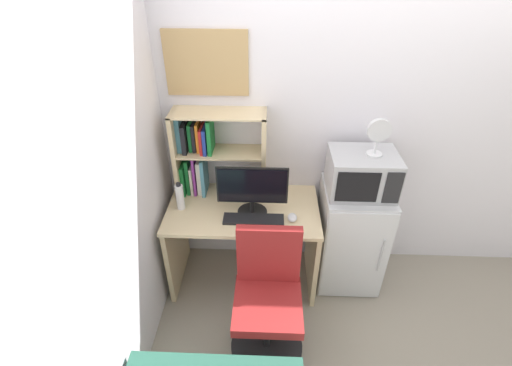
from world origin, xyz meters
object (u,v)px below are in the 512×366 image
at_px(hutch_bookshelf, 207,152).
at_px(microwave, 362,173).
at_px(water_bottle, 180,197).
at_px(desk_chair, 268,303).
at_px(monitor, 252,189).
at_px(keyboard, 254,219).
at_px(desk_fan, 378,135).
at_px(mini_fridge, 350,236).
at_px(computer_mouse, 292,218).
at_px(wall_corkboard, 206,63).

bearing_deg(hutch_bookshelf, microwave, -7.44).
bearing_deg(water_bottle, desk_chair, -40.90).
bearing_deg(microwave, monitor, -171.14).
relative_size(keyboard, desk_fan, 1.62).
height_order(hutch_bookshelf, microwave, hutch_bookshelf).
distance_m(mini_fridge, desk_fan, 0.91).
xyz_separation_m(computer_mouse, wall_corkboard, (-0.62, 0.44, 0.97)).
distance_m(hutch_bookshelf, desk_chair, 1.18).
xyz_separation_m(microwave, desk_chair, (-0.66, -0.67, -0.63)).
height_order(mini_fridge, desk_chair, desk_chair).
bearing_deg(keyboard, hutch_bookshelf, 135.46).
xyz_separation_m(keyboard, mini_fridge, (0.78, 0.21, -0.32)).
height_order(monitor, microwave, microwave).
relative_size(computer_mouse, water_bottle, 0.43).
height_order(keyboard, water_bottle, water_bottle).
distance_m(computer_mouse, wall_corkboard, 1.24).
relative_size(water_bottle, wall_corkboard, 0.39).
bearing_deg(desk_fan, hutch_bookshelf, 172.67).
bearing_deg(water_bottle, wall_corkboard, 57.84).
relative_size(hutch_bookshelf, wall_corkboard, 1.20).
bearing_deg(mini_fridge, water_bottle, -176.42).
height_order(keyboard, wall_corkboard, wall_corkboard).
height_order(water_bottle, microwave, microwave).
relative_size(computer_mouse, microwave, 0.20).
height_order(computer_mouse, desk_fan, desk_fan).
relative_size(hutch_bookshelf, mini_fridge, 0.78).
height_order(microwave, desk_chair, microwave).
bearing_deg(microwave, hutch_bookshelf, 172.56).
distance_m(monitor, microwave, 0.80).
bearing_deg(water_bottle, keyboard, -12.78).
xyz_separation_m(monitor, keyboard, (0.01, -0.09, -0.20)).
bearing_deg(keyboard, desk_chair, -75.79).
relative_size(hutch_bookshelf, water_bottle, 3.05).
height_order(monitor, wall_corkboard, wall_corkboard).
height_order(microwave, desk_fan, desk_fan).
xyz_separation_m(hutch_bookshelf, desk_chair, (0.48, -0.82, -0.70)).
xyz_separation_m(monitor, desk_chair, (0.13, -0.54, -0.55)).
distance_m(water_bottle, desk_chair, 0.99).
bearing_deg(monitor, computer_mouse, -12.90).
bearing_deg(hutch_bookshelf, desk_fan, -7.33).
relative_size(microwave, desk_chair, 0.50).
distance_m(microwave, desk_chair, 1.13).
distance_m(computer_mouse, mini_fridge, 0.62).
relative_size(keyboard, microwave, 0.92).
bearing_deg(microwave, desk_chair, -134.80).
relative_size(water_bottle, microwave, 0.47).
relative_size(water_bottle, desk_fan, 0.83).
height_order(hutch_bookshelf, desk_fan, desk_fan).
height_order(water_bottle, desk_chair, water_bottle).
xyz_separation_m(water_bottle, wall_corkboard, (0.21, 0.34, 0.89)).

